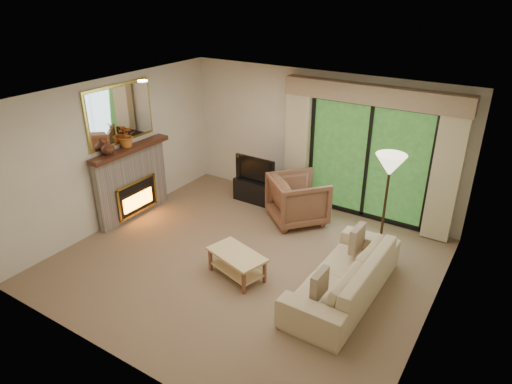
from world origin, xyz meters
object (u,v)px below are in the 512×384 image
Objects in this scene: media_console at (257,190)px; sofa at (344,275)px; coffee_table at (237,265)px; armchair at (298,199)px.

media_console is 3.24m from sofa.
media_console is 1.02× the size of coffee_table.
media_console is 2.59m from coffee_table.
coffee_table is at bearing -63.81° from media_console.
sofa is 2.55× the size of coffee_table.
sofa is at bearing -35.26° from media_console.
sofa reaches higher than coffee_table.
armchair is at bearing -15.58° from media_console.
coffee_table is at bearing -72.82° from sofa.
armchair is 1.08× the size of coffee_table.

